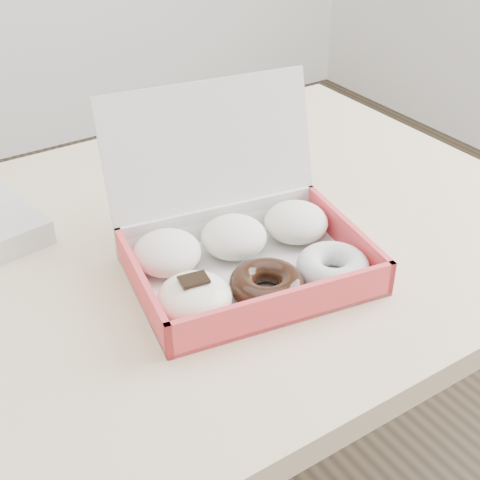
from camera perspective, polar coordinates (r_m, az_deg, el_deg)
table at (r=1.03m, az=-5.71°, el=-3.95°), size 1.20×0.80×0.75m
donut_box at (r=0.91m, az=0.15°, el=-0.68°), size 0.35×0.33×0.22m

